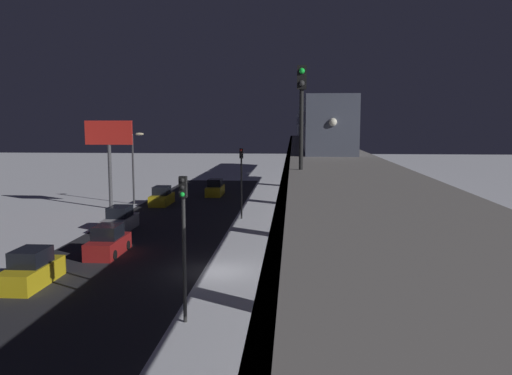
{
  "coord_description": "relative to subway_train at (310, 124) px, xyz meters",
  "views": [
    {
      "loc": [
        -4.35,
        29.52,
        8.62
      ],
      "look_at": [
        -0.97,
        -18.16,
        2.75
      ],
      "focal_mm": 36.68,
      "sensor_mm": 36.0,
      "label": 1
    }
  ],
  "objects": [
    {
      "name": "sedan_yellow",
      "position": [
        11.45,
        3.47,
        -7.8
      ],
      "size": [
        1.8,
        4.42,
        1.97
      ],
      "rotation": [
        0.0,
        0.0,
        3.14
      ],
      "color": "gold",
      "rests_on": "ground_plane"
    },
    {
      "name": "sedan_red",
      "position": [
        14.25,
        32.35,
        -7.82
      ],
      "size": [
        1.91,
        4.34,
        1.97
      ],
      "color": "#A51E1E",
      "rests_on": "ground_plane"
    },
    {
      "name": "elevated_railway",
      "position": [
        0.09,
        35.82,
        -2.68
      ],
      "size": [
        5.0,
        97.54,
        6.82
      ],
      "color": "gray",
      "rests_on": "ground_plane"
    },
    {
      "name": "street_lamp_far",
      "position": [
        18.93,
        10.82,
        -3.79
      ],
      "size": [
        1.35,
        0.44,
        7.65
      ],
      "color": "#38383D",
      "rests_on": "ground_plane"
    },
    {
      "name": "avenue_asphalt",
      "position": [
        12.85,
        35.82,
        -8.6
      ],
      "size": [
        11.0,
        97.54,
        0.01
      ],
      "primitive_type": "cube",
      "color": "#28282D",
      "rests_on": "ground_plane"
    },
    {
      "name": "traffic_light_mid",
      "position": [
        6.75,
        18.64,
        -4.4
      ],
      "size": [
        0.32,
        0.44,
        6.4
      ],
      "color": "#2D2D2D",
      "rests_on": "ground_plane"
    },
    {
      "name": "ground_plane",
      "position": [
        6.47,
        35.82,
        -8.6
      ],
      "size": [
        240.0,
        240.0,
        0.0
      ],
      "primitive_type": "plane",
      "color": "white"
    },
    {
      "name": "traffic_light_near",
      "position": [
        6.75,
        43.68,
        -4.4
      ],
      "size": [
        0.32,
        0.44,
        6.4
      ],
      "color": "#2D2D2D",
      "rests_on": "ground_plane"
    },
    {
      "name": "commercial_billboard",
      "position": [
        20.57,
        13.94,
        -1.77
      ],
      "size": [
        4.8,
        0.36,
        8.9
      ],
      "color": "#4C4C51",
      "rests_on": "ground_plane"
    },
    {
      "name": "rail_signal",
      "position": [
        1.81,
        44.92,
        0.95
      ],
      "size": [
        0.36,
        0.41,
        4.0
      ],
      "color": "black",
      "rests_on": "elevated_railway"
    },
    {
      "name": "sedan_yellow_3",
      "position": [
        16.05,
        11.01,
        -7.8
      ],
      "size": [
        1.8,
        4.5,
        1.97
      ],
      "color": "gold",
      "rests_on": "ground_plane"
    },
    {
      "name": "sedan_yellow_2",
      "position": [
        16.05,
        39.02,
        -7.8
      ],
      "size": [
        1.8,
        4.44,
        1.97
      ],
      "color": "gold",
      "rests_on": "ground_plane"
    },
    {
      "name": "subway_train",
      "position": [
        0.0,
        0.0,
        0.0
      ],
      "size": [
        2.94,
        74.07,
        3.4
      ],
      "color": "#4C5160",
      "rests_on": "elevated_railway"
    },
    {
      "name": "sedan_silver",
      "position": [
        16.05,
        24.59,
        -7.8
      ],
      "size": [
        1.8,
        4.59,
        1.97
      ],
      "color": "#B2B2B7",
      "rests_on": "ground_plane"
    }
  ]
}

